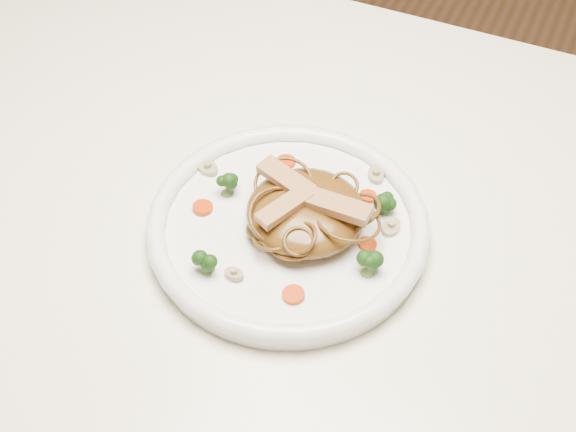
% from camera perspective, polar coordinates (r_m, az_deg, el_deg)
% --- Properties ---
extents(table, '(1.20, 0.80, 0.75)m').
position_cam_1_polar(table, '(0.89, 0.99, -3.68)').
color(table, white).
rests_on(table, ground).
extents(plate, '(0.30, 0.30, 0.02)m').
position_cam_1_polar(plate, '(0.79, 0.00, -1.07)').
color(plate, white).
rests_on(plate, table).
extents(noodle_mound, '(0.14, 0.14, 0.04)m').
position_cam_1_polar(noodle_mound, '(0.77, 1.35, 0.33)').
color(noodle_mound, '#573610').
rests_on(noodle_mound, plate).
extents(chicken_a, '(0.07, 0.02, 0.01)m').
position_cam_1_polar(chicken_a, '(0.74, 3.67, 0.77)').
color(chicken_a, tan).
rests_on(chicken_a, noodle_mound).
extents(chicken_b, '(0.07, 0.04, 0.01)m').
position_cam_1_polar(chicken_b, '(0.77, -0.13, 2.82)').
color(chicken_b, tan).
rests_on(chicken_b, noodle_mound).
extents(chicken_c, '(0.04, 0.06, 0.01)m').
position_cam_1_polar(chicken_c, '(0.74, -0.25, 0.69)').
color(chicken_c, tan).
rests_on(chicken_c, noodle_mound).
extents(broccoli_0, '(0.03, 0.03, 0.03)m').
position_cam_1_polar(broccoli_0, '(0.79, 7.27, 1.04)').
color(broccoli_0, '#1A400D').
rests_on(broccoli_0, plate).
extents(broccoli_1, '(0.04, 0.04, 0.03)m').
position_cam_1_polar(broccoli_1, '(0.80, -4.66, 2.51)').
color(broccoli_1, '#1A400D').
rests_on(broccoli_1, plate).
extents(broccoli_2, '(0.03, 0.03, 0.03)m').
position_cam_1_polar(broccoli_2, '(0.74, -6.11, -3.23)').
color(broccoli_2, '#1A400D').
rests_on(broccoli_2, plate).
extents(broccoli_3, '(0.03, 0.03, 0.03)m').
position_cam_1_polar(broccoli_3, '(0.73, 6.08, -3.55)').
color(broccoli_3, '#1A400D').
rests_on(broccoli_3, plate).
extents(carrot_0, '(0.02, 0.02, 0.00)m').
position_cam_1_polar(carrot_0, '(0.81, 6.02, 1.48)').
color(carrot_0, '#B73006').
rests_on(carrot_0, plate).
extents(carrot_1, '(0.02, 0.02, 0.00)m').
position_cam_1_polar(carrot_1, '(0.80, -6.43, 0.64)').
color(carrot_1, '#B73006').
rests_on(carrot_1, plate).
extents(carrot_2, '(0.02, 0.02, 0.00)m').
position_cam_1_polar(carrot_2, '(0.77, 6.01, -2.15)').
color(carrot_2, '#B73006').
rests_on(carrot_2, plate).
extents(carrot_3, '(0.02, 0.02, 0.00)m').
position_cam_1_polar(carrot_3, '(0.84, -0.11, 4.12)').
color(carrot_3, '#B73006').
rests_on(carrot_3, plate).
extents(carrot_4, '(0.02, 0.02, 0.00)m').
position_cam_1_polar(carrot_4, '(0.72, 0.41, -5.94)').
color(carrot_4, '#B73006').
rests_on(carrot_4, plate).
extents(mushroom_0, '(0.02, 0.02, 0.01)m').
position_cam_1_polar(mushroom_0, '(0.74, -4.08, -4.41)').
color(mushroom_0, tan).
rests_on(mushroom_0, plate).
extents(mushroom_1, '(0.03, 0.03, 0.01)m').
position_cam_1_polar(mushroom_1, '(0.78, 7.75, -0.83)').
color(mushroom_1, tan).
rests_on(mushroom_1, plate).
extents(mushroom_2, '(0.03, 0.03, 0.01)m').
position_cam_1_polar(mushroom_2, '(0.84, -6.03, 3.61)').
color(mushroom_2, tan).
rests_on(mushroom_2, plate).
extents(mushroom_3, '(0.03, 0.03, 0.01)m').
position_cam_1_polar(mushroom_3, '(0.83, 6.62, 3.06)').
color(mushroom_3, tan).
rests_on(mushroom_3, plate).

